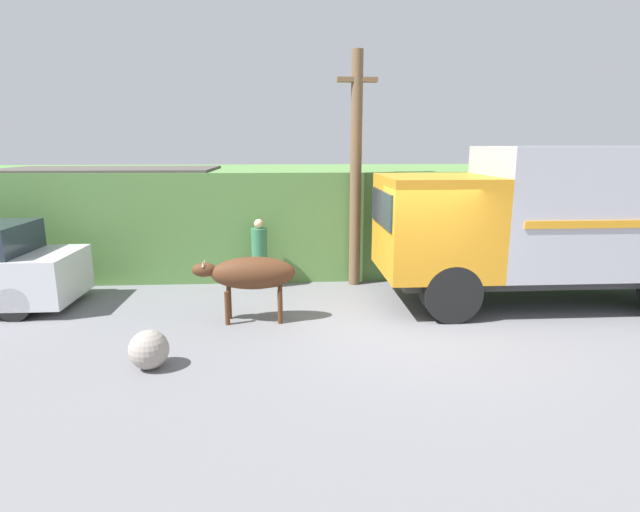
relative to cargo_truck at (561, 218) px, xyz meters
The scene contains 8 objects.
ground_plane 4.04m from the cargo_truck, 159.93° to the right, with size 60.00×60.00×0.00m, color slate.
hillside_embankment 5.69m from the cargo_truck, 126.76° to the left, with size 32.00×5.13×2.64m.
building_backdrop 10.62m from the cargo_truck, 161.34° to the left, with size 5.25×2.70×2.70m.
cargo_truck is the anchor object (origin of this frame).
brown_cow 6.37m from the cargo_truck, behind, with size 1.91×0.61×1.24m.
pedestrian_on_hill 6.50m from the cargo_truck, 165.58° to the left, with size 0.42×0.42×1.62m.
utility_pole 4.46m from the cargo_truck, 156.18° to the left, with size 0.90×0.26×5.31m.
roadside_rock 8.24m from the cargo_truck, 160.95° to the right, with size 0.59×0.59×0.59m.
Camera 1 is at (-2.18, -8.49, 3.27)m, focal length 28.00 mm.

